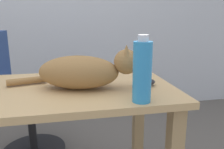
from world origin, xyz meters
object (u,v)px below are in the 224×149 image
(office_chair, at_px, (23,104))
(water_bottle, at_px, (142,71))
(computer_mouse, at_px, (144,82))
(cat, at_px, (84,71))

(office_chair, distance_m, water_bottle, 1.19)
(computer_mouse, bearing_deg, water_bottle, -111.72)
(cat, xyz_separation_m, water_bottle, (0.20, -0.21, 0.04))
(office_chair, relative_size, cat, 1.61)
(office_chair, distance_m, computer_mouse, 1.06)
(water_bottle, bearing_deg, office_chair, 123.04)
(water_bottle, bearing_deg, cat, 133.28)
(office_chair, bearing_deg, computer_mouse, -47.13)
(computer_mouse, height_order, water_bottle, water_bottle)
(office_chair, height_order, computer_mouse, office_chair)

